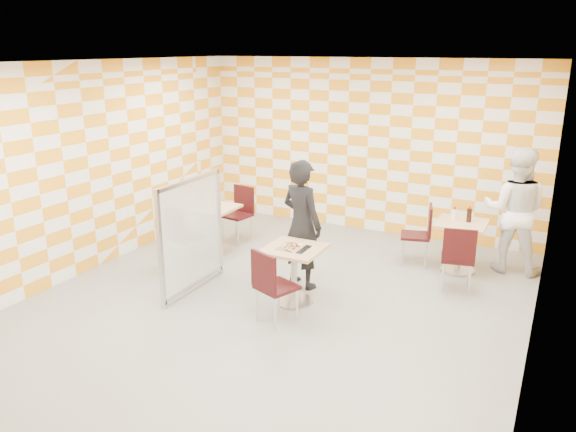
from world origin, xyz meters
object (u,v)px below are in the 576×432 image
at_px(main_table, 294,265).
at_px(chair_empty_far, 240,209).
at_px(chair_main_front, 271,282).
at_px(second_table, 460,238).
at_px(partition, 192,234).
at_px(empty_table, 213,221).
at_px(chair_second_front, 458,254).
at_px(chair_second_side, 422,230).
at_px(man_dark, 302,224).
at_px(chair_empty_near, 181,232).
at_px(sport_bottle, 454,214).
at_px(man_white, 515,210).
at_px(soda_bottle, 469,215).

bearing_deg(main_table, chair_empty_far, 136.39).
bearing_deg(main_table, chair_main_front, -88.35).
bearing_deg(second_table, chair_empty_far, -176.34).
distance_m(second_table, partition, 3.85).
relative_size(second_table, partition, 0.48).
relative_size(second_table, empty_table, 1.00).
bearing_deg(empty_table, second_table, 14.31).
relative_size(second_table, chair_second_front, 0.81).
relative_size(chair_second_front, chair_empty_far, 1.00).
relative_size(chair_second_side, partition, 0.60).
bearing_deg(main_table, empty_table, 150.68).
xyz_separation_m(chair_second_front, man_dark, (-1.95, -0.72, 0.34)).
height_order(main_table, chair_main_front, chair_main_front).
xyz_separation_m(chair_second_front, chair_empty_near, (-3.84, -0.90, 0.00)).
bearing_deg(chair_second_front, chair_empty_near, -166.89).
height_order(chair_empty_near, sport_bottle, sport_bottle).
bearing_deg(man_dark, main_table, 123.46).
bearing_deg(chair_empty_far, second_table, 3.66).
bearing_deg(sport_bottle, man_dark, -137.72).
xyz_separation_m(partition, man_white, (3.75, 2.65, 0.13)).
height_order(empty_table, chair_second_side, chair_second_side).
height_order(man_white, sport_bottle, man_white).
xyz_separation_m(second_table, sport_bottle, (-0.12, 0.06, 0.33)).
bearing_deg(empty_table, chair_second_front, 2.28).
distance_m(main_table, soda_bottle, 2.77).
xyz_separation_m(chair_second_front, chair_second_side, (-0.67, 0.79, 0.00)).
bearing_deg(sport_bottle, chair_empty_far, -175.19).
bearing_deg(chair_main_front, second_table, 58.16).
relative_size(empty_table, man_white, 0.41).
distance_m(chair_second_front, chair_empty_near, 3.95).
xyz_separation_m(main_table, empty_table, (-1.96, 1.10, 0.00)).
xyz_separation_m(second_table, partition, (-3.08, -2.28, 0.28)).
distance_m(chair_main_front, sport_bottle, 3.18).
height_order(main_table, chair_second_front, chair_second_front).
relative_size(man_dark, soda_bottle, 7.69).
bearing_deg(man_dark, chair_empty_near, 23.52).
height_order(second_table, chair_empty_far, chair_empty_far).
bearing_deg(empty_table, chair_empty_near, -95.59).
bearing_deg(man_white, second_table, 29.17).
xyz_separation_m(empty_table, chair_empty_near, (-0.07, -0.75, 0.04)).
distance_m(chair_second_front, man_dark, 2.11).
height_order(chair_empty_near, partition, partition).
relative_size(chair_empty_far, sport_bottle, 4.62).
relative_size(main_table, second_table, 1.00).
height_order(chair_main_front, man_dark, man_dark).
bearing_deg(man_white, chair_second_front, 64.53).
height_order(chair_empty_near, man_dark, man_dark).
height_order(empty_table, chair_empty_near, chair_empty_near).
distance_m(chair_main_front, man_dark, 1.25).
bearing_deg(chair_second_side, man_white, 16.63).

